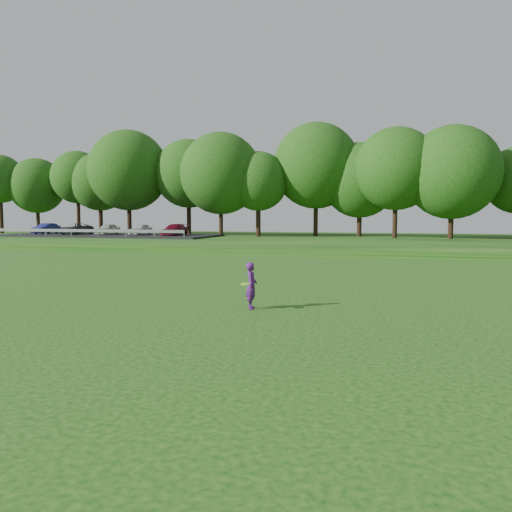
# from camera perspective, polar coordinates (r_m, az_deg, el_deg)

# --- Properties ---
(ground) EXTENTS (140.00, 140.00, 0.00)m
(ground) POSITION_cam_1_polar(r_m,az_deg,el_deg) (16.78, -7.97, -5.26)
(ground) COLOR #0B3D0F
(ground) RESTS_ON ground
(berm) EXTENTS (130.00, 30.00, 0.60)m
(berm) POSITION_cam_1_polar(r_m,az_deg,el_deg) (49.62, 8.18, 1.64)
(berm) COLOR #0B3D0F
(berm) RESTS_ON ground
(walking_path) EXTENTS (130.00, 1.60, 0.04)m
(walking_path) POSITION_cam_1_polar(r_m,az_deg,el_deg) (35.85, 5.12, 0.07)
(walking_path) COLOR gray
(walking_path) RESTS_ON ground
(treeline) EXTENTS (104.00, 7.00, 15.00)m
(treeline) POSITION_cam_1_polar(r_m,az_deg,el_deg) (53.78, 8.87, 10.18)
(treeline) COLOR #10420F
(treeline) RESTS_ON berm
(parking_lot) EXTENTS (24.00, 9.00, 1.38)m
(parking_lot) POSITION_cam_1_polar(r_m,az_deg,el_deg) (56.92, -16.63, 2.61)
(parking_lot) COLOR black
(parking_lot) RESTS_ON berm
(woman) EXTENTS (0.44, 0.85, 1.44)m
(woman) POSITION_cam_1_polar(r_m,az_deg,el_deg) (15.39, -0.53, -3.40)
(woman) COLOR #52186C
(woman) RESTS_ON ground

